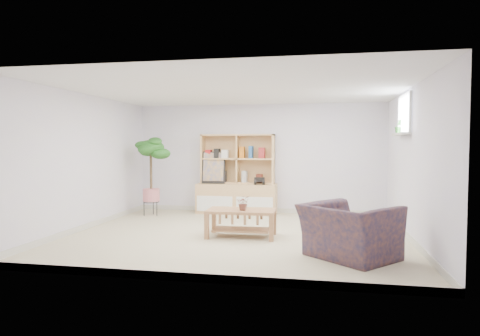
% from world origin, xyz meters
% --- Properties ---
extents(floor, '(5.50, 5.00, 0.01)m').
position_xyz_m(floor, '(0.00, 0.00, 0.00)').
color(floor, '#B8B192').
rests_on(floor, ground).
extents(ceiling, '(5.50, 5.00, 0.01)m').
position_xyz_m(ceiling, '(0.00, 0.00, 2.40)').
color(ceiling, white).
rests_on(ceiling, walls).
extents(walls, '(5.51, 5.01, 2.40)m').
position_xyz_m(walls, '(0.00, 0.00, 1.20)').
color(walls, white).
rests_on(walls, floor).
extents(baseboard, '(5.50, 5.00, 0.10)m').
position_xyz_m(baseboard, '(0.00, 0.00, 0.05)').
color(baseboard, silver).
rests_on(baseboard, floor).
extents(window, '(0.10, 0.98, 0.68)m').
position_xyz_m(window, '(2.73, 0.60, 2.00)').
color(window, '#B4C7EB').
rests_on(window, walls).
extents(window_sill, '(0.14, 1.00, 0.04)m').
position_xyz_m(window_sill, '(2.67, 0.60, 1.68)').
color(window_sill, silver).
rests_on(window_sill, walls).
extents(storage_unit, '(1.74, 0.59, 1.74)m').
position_xyz_m(storage_unit, '(-0.45, 2.24, 0.87)').
color(storage_unit, tan).
rests_on(storage_unit, floor).
extents(poster, '(0.52, 0.15, 0.71)m').
position_xyz_m(poster, '(-0.96, 2.21, 1.00)').
color(poster, yellow).
rests_on(poster, storage_unit).
extents(toy_truck, '(0.36, 0.27, 0.17)m').
position_xyz_m(toy_truck, '(0.07, 2.16, 0.74)').
color(toy_truck, black).
rests_on(toy_truck, storage_unit).
extents(coffee_table, '(1.11, 0.63, 0.45)m').
position_xyz_m(coffee_table, '(0.10, -0.13, 0.22)').
color(coffee_table, '#A96540').
rests_on(coffee_table, floor).
extents(table_plant, '(0.24, 0.22, 0.24)m').
position_xyz_m(table_plant, '(0.15, -0.22, 0.57)').
color(table_plant, '#155616').
rests_on(table_plant, coffee_table).
extents(floor_tree, '(0.80, 0.80, 1.67)m').
position_xyz_m(floor_tree, '(-2.18, 1.62, 0.84)').
color(floor_tree, '#226519').
rests_on(floor_tree, floor).
extents(armchair, '(1.46, 1.45, 0.81)m').
position_xyz_m(armchair, '(1.74, -1.17, 0.41)').
color(armchair, '#111C43').
rests_on(armchair, floor).
extents(sill_plant, '(0.14, 0.12, 0.24)m').
position_xyz_m(sill_plant, '(2.67, 0.83, 1.82)').
color(sill_plant, '#226519').
rests_on(sill_plant, window_sill).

